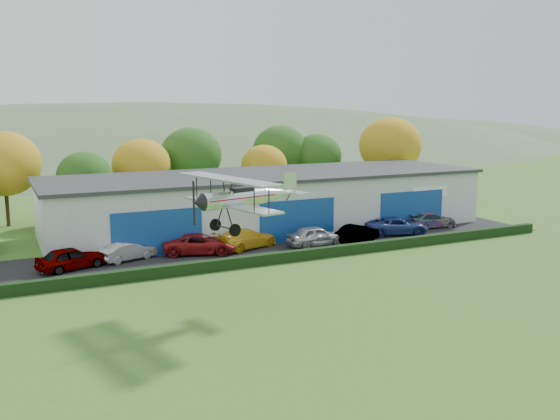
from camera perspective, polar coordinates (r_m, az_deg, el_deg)
name	(u,v)px	position (r m, az deg, el deg)	size (l,w,h in m)	color
ground	(412,341)	(30.81, 12.47, -12.03)	(300.00, 300.00, 0.00)	#3F6B21
apron	(281,246)	(49.43, 0.13, -3.43)	(48.00, 9.00, 0.05)	black
hedge	(309,254)	(45.19, 2.78, -4.22)	(46.00, 0.60, 0.80)	black
hangar	(268,201)	(55.97, -1.14, 0.87)	(40.60, 12.60, 5.30)	#B2B7BC
tree_belt	(185,160)	(65.94, -9.04, 4.68)	(75.70, 13.22, 10.12)	#3D2614
distant_hills	(54,203)	(164.70, -20.66, 0.64)	(430.00, 196.00, 56.00)	#4C6642
car_0	(71,258)	(44.65, -19.27, -4.34)	(1.90, 4.72, 1.61)	gray
car_1	(128,251)	(46.06, -14.26, -3.80)	(1.48, 4.23, 1.39)	silver
car_2	(200,244)	(47.01, -7.61, -3.19)	(2.62, 5.68, 1.58)	maroon
car_3	(246,238)	(48.47, -3.27, -2.71)	(2.24, 5.52, 1.60)	gold
car_4	(316,236)	(49.31, 3.42, -2.46)	(1.96, 4.88, 1.66)	silver
car_5	(357,233)	(51.01, 7.36, -2.21)	(1.58, 4.54, 1.50)	gray
car_6	(397,226)	(54.65, 11.06, -1.48)	(2.57, 5.57, 1.55)	navy
car_7	(431,220)	(58.49, 14.19, -0.93)	(1.99, 4.90, 1.42)	gray
biplane	(243,196)	(33.29, -3.52, 1.36)	(7.18, 8.16, 3.04)	silver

